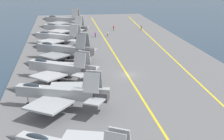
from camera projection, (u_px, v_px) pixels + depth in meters
name	position (u px, v px, depth m)	size (l,w,h in m)	color
ground_plane	(127.00, 77.00, 70.02)	(2000.00, 2000.00, 0.00)	#23384C
carrier_deck	(127.00, 76.00, 69.96)	(185.69, 46.66, 0.40)	slate
deck_stripe_foul_line	(188.00, 72.00, 71.68)	(167.12, 0.36, 0.01)	yellow
deck_stripe_centerline	(127.00, 75.00, 69.90)	(167.12, 0.36, 0.01)	yellow
parked_jet_third	(58.00, 93.00, 52.53)	(13.76, 16.79, 6.40)	#9EA3A8
parked_jet_fourth	(58.00, 68.00, 66.23)	(13.19, 15.57, 6.17)	#A8AAAF
parked_jet_fifth	(62.00, 49.00, 80.24)	(13.34, 16.06, 6.84)	gray
parked_jet_sixth	(58.00, 37.00, 95.42)	(13.38, 16.47, 6.12)	#A8AAAF
parked_jet_seventh	(64.00, 28.00, 109.24)	(12.43, 16.47, 6.42)	#A8AAAF
parked_jet_eighth	(62.00, 20.00, 124.17)	(13.70, 15.63, 6.98)	#93999E
crew_purple_vest	(95.00, 34.00, 106.93)	(0.37, 0.44, 1.69)	#232328
crew_red_vest	(114.00, 28.00, 118.27)	(0.42, 0.46, 1.77)	#4C473D
crew_white_vest	(108.00, 33.00, 108.50)	(0.44, 0.37, 1.74)	#4C473D
crew_brown_vest	(141.00, 27.00, 118.62)	(0.43, 0.34, 1.79)	#383328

